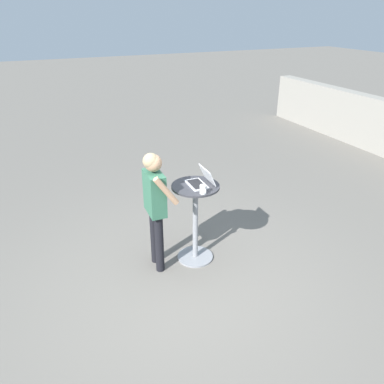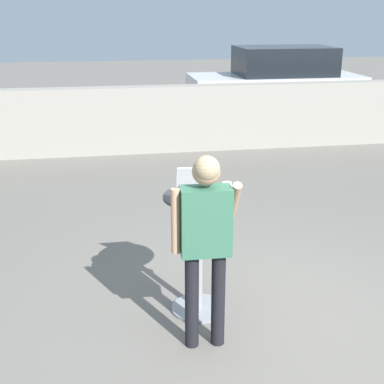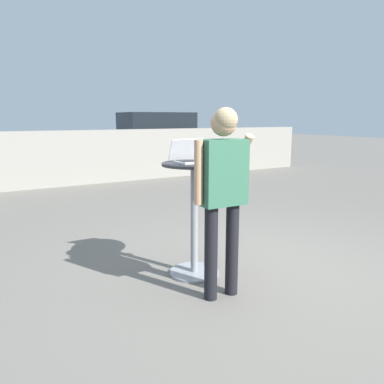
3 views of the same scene
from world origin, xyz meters
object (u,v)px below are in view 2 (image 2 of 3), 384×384
(cafe_table, at_px, (199,245))
(standing_person, at_px, (206,231))
(coffee_mug, at_px, (227,188))
(parked_car_near_street, at_px, (277,81))
(laptop, at_px, (197,187))

(cafe_table, relative_size, standing_person, 0.69)
(coffee_mug, relative_size, standing_person, 0.07)
(cafe_table, relative_size, coffee_mug, 9.23)
(coffee_mug, xyz_separation_m, parked_car_near_street, (3.44, 8.92, -0.31))
(coffee_mug, distance_m, standing_person, 0.61)
(laptop, height_order, parked_car_near_street, parked_car_near_street)
(laptop, xyz_separation_m, parked_car_near_street, (3.67, 8.84, -0.31))
(coffee_mug, bearing_deg, cafe_table, 177.45)
(laptop, relative_size, parked_car_near_street, 0.08)
(laptop, distance_m, standing_person, 0.62)
(laptop, xyz_separation_m, coffee_mug, (0.24, -0.08, 0.00))
(laptop, bearing_deg, cafe_table, -90.88)
(standing_person, relative_size, parked_car_near_street, 0.37)
(coffee_mug, bearing_deg, parked_car_near_street, 68.93)
(coffee_mug, xyz_separation_m, standing_person, (-0.29, -0.51, -0.15))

